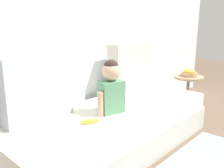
{
  "coord_description": "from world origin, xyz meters",
  "views": [
    {
      "loc": [
        -1.6,
        -1.47,
        1.23
      ],
      "look_at": [
        -0.03,
        0.0,
        0.67
      ],
      "focal_mm": 40.06,
      "sensor_mm": 36.0,
      "label": 1
    }
  ],
  "objects": [
    {
      "name": "throw_pillow_left",
      "position": [
        -0.59,
        0.31,
        0.69
      ],
      "size": [
        0.59,
        0.16,
        0.54
      ],
      "primitive_type": "cube",
      "color": "#B2BCC6",
      "rests_on": "couch"
    },
    {
      "name": "banana",
      "position": [
        -0.36,
        -0.07,
        0.44
      ],
      "size": [
        0.17,
        0.11,
        0.04
      ],
      "primitive_type": "ellipsoid",
      "rotation": [
        0.0,
        0.0,
        -0.44
      ],
      "color": "yellow",
      "rests_on": "couch"
    },
    {
      "name": "fruit_bowl",
      "position": [
        1.49,
        0.02,
        0.52
      ],
      "size": [
        0.21,
        0.21,
        0.1
      ],
      "color": "tan",
      "rests_on": "side_table"
    },
    {
      "name": "toddler",
      "position": [
        -0.07,
        -0.02,
        0.66
      ],
      "size": [
        0.32,
        0.19,
        0.48
      ],
      "color": "#568E66",
      "rests_on": "couch"
    },
    {
      "name": "side_table",
      "position": [
        1.49,
        0.02,
        0.37
      ],
      "size": [
        0.39,
        0.39,
        0.48
      ],
      "color": "tan",
      "rests_on": "ground"
    },
    {
      "name": "back_wall",
      "position": [
        0.0,
        0.54,
        1.29
      ],
      "size": [
        5.36,
        0.1,
        2.58
      ],
      "primitive_type": "cube",
      "color": "silver",
      "rests_on": "ground"
    },
    {
      "name": "ground_plane",
      "position": [
        0.0,
        0.0,
        0.0
      ],
      "size": [
        12.0,
        12.0,
        0.0
      ],
      "primitive_type": "plane",
      "color": "brown"
    },
    {
      "name": "throw_pillow_right",
      "position": [
        0.59,
        0.31,
        0.69
      ],
      "size": [
        0.59,
        0.16,
        0.55
      ],
      "primitive_type": "cube",
      "color": "beige",
      "rests_on": "couch"
    },
    {
      "name": "couch",
      "position": [
        0.0,
        0.0,
        0.21
      ],
      "size": [
        2.16,
        0.82,
        0.42
      ],
      "color": "beige",
      "rests_on": "ground"
    }
  ]
}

